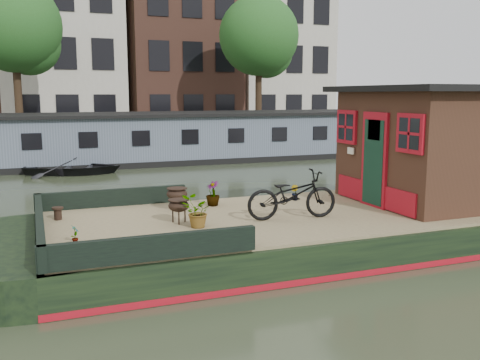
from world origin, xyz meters
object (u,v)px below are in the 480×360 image
object	(u,v)px
cabin	(445,143)
bicycle	(292,195)
brazier_rear	(177,199)
brazier_front	(179,211)
dinghy	(73,164)

from	to	relation	value
cabin	bicycle	distance (m)	3.90
bicycle	brazier_rear	bearing A→B (deg)	56.86
cabin	brazier_rear	bearing A→B (deg)	169.11
brazier_front	brazier_rear	distance (m)	1.06
bicycle	brazier_rear	world-z (taller)	bicycle
brazier_front	dinghy	world-z (taller)	brazier_front
cabin	dinghy	xyz separation A→B (m)	(-6.82, 11.50, -1.52)
bicycle	brazier_rear	xyz separation A→B (m)	(-1.77, 1.46, -0.22)
cabin	brazier_rear	size ratio (longest dim) A/B	8.95
cabin	brazier_rear	world-z (taller)	cabin
cabin	dinghy	distance (m)	13.46
cabin	bicycle	bearing A→B (deg)	-174.13
brazier_front	dinghy	xyz separation A→B (m)	(-1.01, 11.46, -0.51)
cabin	brazier_front	distance (m)	5.89
brazier_rear	dinghy	distance (m)	10.52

